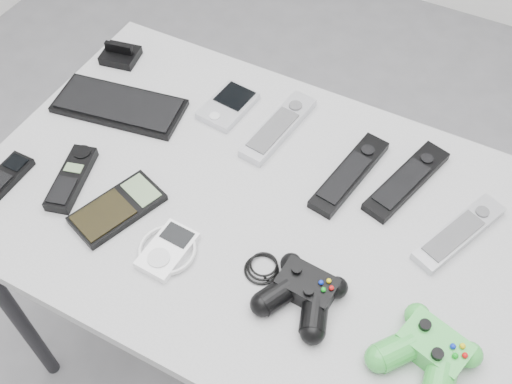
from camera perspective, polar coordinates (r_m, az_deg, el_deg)
The scene contains 15 objects.
floor at distance 1.79m, azimuth 1.87°, elevation -12.96°, with size 3.50×3.50×0.00m, color slate.
desk at distance 1.17m, azimuth 0.31°, elevation -3.07°, with size 1.08×0.69×0.72m.
pda_keyboard at distance 1.32m, azimuth -12.90°, elevation 8.05°, with size 0.27×0.12×0.02m, color black.
dock_bracket at distance 1.43m, azimuth -12.86°, elevation 12.90°, with size 0.08×0.07×0.04m, color black.
pda at distance 1.29m, azimuth -2.69°, elevation 8.25°, with size 0.08×0.13×0.02m, color #BBBCC3.
remote_silver_a at distance 1.24m, azimuth 2.16°, elevation 6.23°, with size 0.05×0.21×0.02m, color #BBBCC3.
remote_black_a at distance 1.17m, azimuth 8.92°, elevation 1.75°, with size 0.05×0.22×0.02m, color black.
remote_black_b at distance 1.18m, azimuth 14.17°, elevation 1.10°, with size 0.05×0.22×0.02m, color black.
remote_silver_b at distance 1.14m, azimuth 18.80°, elevation -3.66°, with size 0.05×0.21×0.02m, color #B3B3BA.
mobile_phone at distance 1.25m, azimuth -22.70°, elevation 1.45°, with size 0.05×0.11×0.02m, color black.
cordless_handset at distance 1.20m, azimuth -17.17°, elevation 1.28°, with size 0.05×0.15×0.02m, color black.
calculator at distance 1.14m, azimuth -13.06°, elevation -1.51°, with size 0.09×0.17×0.02m, color black.
mp3_player at distance 1.07m, azimuth -8.44°, elevation -5.46°, with size 0.10×0.11×0.02m, color white.
controller_black at distance 1.00m, azimuth 4.49°, elevation -9.43°, with size 0.23×0.14×0.05m, color black, non-canonical shape.
controller_green at distance 0.99m, azimuth 16.12°, elevation -14.45°, with size 0.15×0.16×0.05m, color green, non-canonical shape.
Camera 1 is at (0.30, -0.69, 1.63)m, focal length 42.00 mm.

